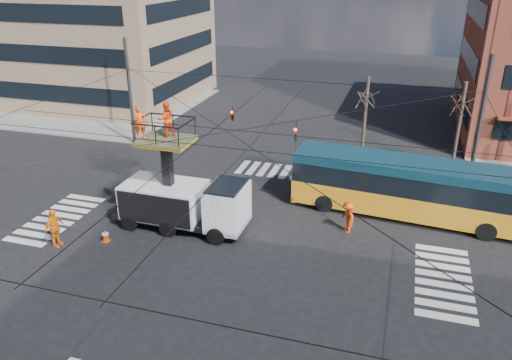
% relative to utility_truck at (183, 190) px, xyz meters
% --- Properties ---
extents(ground, '(120.00, 120.00, 0.00)m').
position_rel_utility_truck_xyz_m(ground, '(2.90, -1.15, -2.12)').
color(ground, black).
rests_on(ground, ground).
extents(sidewalk_nw, '(18.00, 18.00, 0.12)m').
position_rel_utility_truck_xyz_m(sidewalk_nw, '(-18.10, 19.85, -2.06)').
color(sidewalk_nw, slate).
rests_on(sidewalk_nw, ground).
extents(crosswalks, '(22.40, 22.40, 0.02)m').
position_rel_utility_truck_xyz_m(crosswalks, '(2.90, -1.15, -2.11)').
color(crosswalks, silver).
rests_on(crosswalks, ground).
extents(overhead_network, '(24.24, 24.24, 8.00)m').
position_rel_utility_truck_xyz_m(overhead_network, '(2.82, -0.75, 2.17)').
color(overhead_network, '#2D2D30').
rests_on(overhead_network, ground).
extents(tree_a, '(2.00, 2.00, 6.00)m').
position_rel_utility_truck_xyz_m(tree_a, '(7.90, 12.35, 2.51)').
color(tree_a, '#382B21').
rests_on(tree_a, ground).
extents(tree_b, '(2.00, 2.00, 6.00)m').
position_rel_utility_truck_xyz_m(tree_b, '(13.90, 12.35, 2.51)').
color(tree_b, '#382B21').
rests_on(tree_b, ground).
extents(utility_truck, '(7.02, 2.71, 6.60)m').
position_rel_utility_truck_xyz_m(utility_truck, '(0.00, 0.00, 0.00)').
color(utility_truck, black).
rests_on(utility_truck, ground).
extents(city_bus, '(13.07, 3.80, 3.20)m').
position_rel_utility_truck_xyz_m(city_bus, '(11.28, 4.67, -0.39)').
color(city_bus, orange).
rests_on(city_bus, ground).
extents(traffic_cone, '(0.36, 0.36, 0.64)m').
position_rel_utility_truck_xyz_m(traffic_cone, '(-3.19, -2.54, -1.80)').
color(traffic_cone, '#D64D09').
rests_on(traffic_cone, ground).
extents(worker_ground, '(0.64, 1.21, 1.97)m').
position_rel_utility_truck_xyz_m(worker_ground, '(-5.26, -3.62, -1.13)').
color(worker_ground, orange).
rests_on(worker_ground, ground).
extents(flagger, '(1.12, 1.27, 1.71)m').
position_rel_utility_truck_xyz_m(flagger, '(8.24, 1.94, -1.26)').
color(flagger, '#F3450F').
rests_on(flagger, ground).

